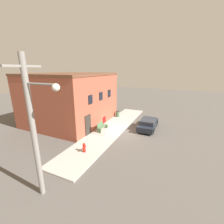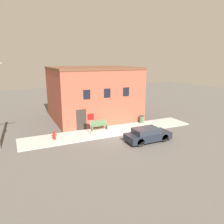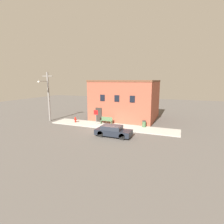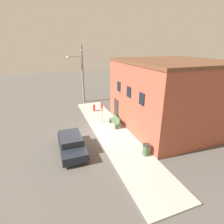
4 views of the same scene
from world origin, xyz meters
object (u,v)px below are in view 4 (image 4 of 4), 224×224
parked_car (71,144)px  utility_pole (82,73)px  fire_hydrant (94,108)px  stop_sign (102,109)px  bench (115,121)px  trash_bin (146,150)px

parked_car → utility_pole: bearing=164.4°
parked_car → fire_hydrant: bearing=153.5°
stop_sign → parked_car: bearing=-42.3°
fire_hydrant → bench: size_ratio=0.48×
fire_hydrant → parked_car: bearing=-26.5°
bench → trash_bin: 5.23m
bench → parked_car: 5.26m
trash_bin → parked_car: parked_car is taller
bench → utility_pole: size_ratio=0.23×
fire_hydrant → bench: 4.68m
stop_sign → trash_bin: (6.42, 1.21, -0.98)m
stop_sign → trash_bin: stop_sign is taller
fire_hydrant → parked_car: size_ratio=0.20×
fire_hydrant → trash_bin: (9.83, 1.13, 0.02)m
stop_sign → trash_bin: size_ratio=2.42×
trash_bin → parked_car: bearing=-117.3°
utility_pole → bench: bearing=7.6°
fire_hydrant → stop_sign: 3.55m
fire_hydrant → parked_car: 8.22m
stop_sign → fire_hydrant: bearing=178.7°
fire_hydrant → parked_car: parked_car is taller
utility_pole → parked_car: 12.65m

